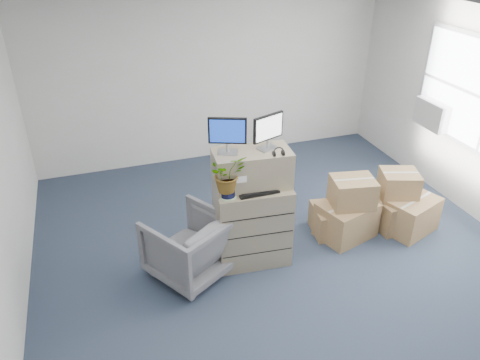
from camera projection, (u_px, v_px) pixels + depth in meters
name	position (u px, v px, depth m)	size (l,w,h in m)	color
ground	(292.00, 276.00, 5.64)	(7.00, 7.00, 0.00)	#222A3E
wall_back	(211.00, 79.00, 7.85)	(6.00, 0.02, 2.80)	beige
ac_unit	(433.00, 114.00, 7.01)	(0.24, 0.60, 0.40)	beige
filing_cabinet_lower	(252.00, 224.00, 5.69)	(0.89, 0.54, 1.03)	gray
filing_cabinet_upper	(252.00, 169.00, 5.37)	(0.89, 0.44, 0.44)	gray
monitor_left	(227.00, 134.00, 5.11)	(0.41, 0.23, 0.42)	#99999E
monitor_right	(268.00, 130.00, 5.20)	(0.40, 0.22, 0.41)	#99999E
headphones	(279.00, 152.00, 5.15)	(0.13, 0.13, 0.01)	black
keyboard	(258.00, 191.00, 5.33)	(0.47, 0.20, 0.02)	black
mouse	(278.00, 187.00, 5.41)	(0.09, 0.06, 0.03)	silver
water_bottle	(259.00, 173.00, 5.46)	(0.08, 0.08, 0.27)	#9A9BA2
phone_dock	(248.00, 182.00, 5.45)	(0.07, 0.06, 0.14)	silver
external_drive	(279.00, 177.00, 5.59)	(0.19, 0.14, 0.06)	black
tissue_box	(281.00, 171.00, 5.56)	(0.24, 0.12, 0.09)	#3B77CA
potted_plant	(227.00, 178.00, 5.13)	(0.47, 0.51, 0.43)	#9ABA95
office_chair	(189.00, 243.00, 5.48)	(0.84, 0.79, 0.87)	#58575C
cardboard_boxes	(372.00, 211.00, 6.30)	(1.74, 0.95, 0.87)	olive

